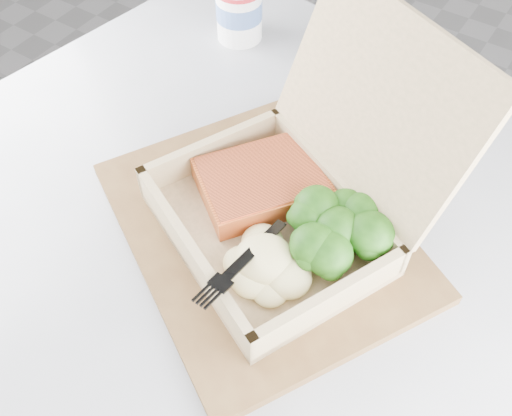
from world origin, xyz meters
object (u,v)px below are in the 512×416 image
Objects in this scene: paper_cup at (239,10)px; serving_tray at (262,229)px; cafe_table at (232,329)px; takeout_container at (301,186)px.

serving_tray is at bearing -51.97° from paper_cup.
serving_tray is (0.02, 0.04, 0.20)m from cafe_table.
paper_cup is at bearing 128.03° from serving_tray.
serving_tray reaches higher than cafe_table.
cafe_table is 11.58× the size of paper_cup.
takeout_container is 0.37m from paper_cup.
serving_tray is 0.37m from paper_cup.
cafe_table is 0.28m from takeout_container.
takeout_container is at bearing 49.41° from serving_tray.
serving_tray is 3.99× the size of paper_cup.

